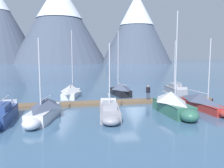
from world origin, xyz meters
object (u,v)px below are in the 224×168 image
object	(u,v)px
sailboat_end_of_dock	(203,102)
person_on_dock	(148,91)
sailboat_second_berth	(43,110)
sailboat_mid_dock_starboard	(110,111)
sailboat_outer_slip	(174,104)
sailboat_far_berth	(120,89)
sailboat_mid_dock_port	(72,91)
sailboat_nearest_berth	(1,116)
sailboat_last_slip	(174,89)

from	to	relation	value
sailboat_end_of_dock	person_on_dock	world-z (taller)	sailboat_end_of_dock
sailboat_second_berth	person_on_dock	xyz separation A→B (m)	(11.34, 5.35, 0.42)
sailboat_mid_dock_starboard	sailboat_second_berth	bearing A→B (deg)	176.74
sailboat_outer_slip	sailboat_far_berth	bearing A→B (deg)	100.50
sailboat_second_berth	sailboat_far_berth	size ratio (longest dim) A/B	0.76
sailboat_mid_dock_port	person_on_dock	xyz separation A→B (m)	(8.50, -6.04, 0.49)
sailboat_far_berth	person_on_dock	bearing A→B (deg)	-70.97
sailboat_mid_dock_starboard	sailboat_end_of_dock	xyz separation A→B (m)	(9.72, 0.84, 0.22)
sailboat_far_berth	sailboat_end_of_dock	bearing A→B (deg)	-60.63
sailboat_nearest_berth	sailboat_last_slip	bearing A→B (deg)	29.73
sailboat_mid_dock_port	sailboat_end_of_dock	bearing A→B (deg)	-41.13
sailboat_nearest_berth	sailboat_second_berth	world-z (taller)	sailboat_nearest_berth
sailboat_far_berth	sailboat_outer_slip	world-z (taller)	sailboat_outer_slip
sailboat_mid_dock_starboard	sailboat_far_berth	distance (m)	11.97
sailboat_nearest_berth	sailboat_end_of_dock	xyz separation A→B (m)	(18.50, 0.92, 0.10)
sailboat_nearest_berth	sailboat_mid_dock_port	world-z (taller)	sailboat_mid_dock_port
sailboat_mid_dock_starboard	sailboat_far_berth	bearing A→B (deg)	71.48
sailboat_outer_slip	sailboat_end_of_dock	world-z (taller)	sailboat_outer_slip
sailboat_mid_dock_starboard	sailboat_end_of_dock	distance (m)	9.75
sailboat_mid_dock_port	sailboat_far_berth	distance (m)	6.55
sailboat_second_berth	sailboat_last_slip	distance (m)	21.29
sailboat_second_berth	sailboat_mid_dock_starboard	world-z (taller)	sailboat_second_berth
sailboat_outer_slip	sailboat_last_slip	size ratio (longest dim) A/B	1.21
sailboat_mid_dock_starboard	sailboat_end_of_dock	bearing A→B (deg)	4.91
sailboat_second_berth	sailboat_far_berth	world-z (taller)	sailboat_far_berth
sailboat_mid_dock_port	sailboat_outer_slip	world-z (taller)	sailboat_outer_slip
sailboat_nearest_berth	sailboat_last_slip	distance (m)	24.23
sailboat_end_of_dock	person_on_dock	size ratio (longest dim) A/B	4.26
sailboat_mid_dock_starboard	sailboat_far_berth	world-z (taller)	sailboat_far_berth
sailboat_second_berth	sailboat_last_slip	size ratio (longest dim) A/B	0.89
sailboat_mid_dock_port	person_on_dock	distance (m)	10.44
sailboat_mid_dock_port	sailboat_end_of_dock	world-z (taller)	sailboat_mid_dock_port
sailboat_mid_dock_port	sailboat_far_berth	xyz separation A→B (m)	(6.54, -0.36, 0.04)
sailboat_nearest_berth	sailboat_mid_dock_starboard	size ratio (longest dim) A/B	1.28
sailboat_mid_dock_starboard	sailboat_last_slip	bearing A→B (deg)	44.23
sailboat_mid_dock_port	sailboat_last_slip	xyz separation A→B (m)	(14.99, 0.22, -0.22)
sailboat_far_berth	sailboat_end_of_dock	size ratio (longest dim) A/B	1.23
sailboat_mid_dock_port	sailboat_last_slip	bearing A→B (deg)	0.84
person_on_dock	sailboat_far_berth	bearing A→B (deg)	109.03
sailboat_nearest_berth	sailboat_mid_dock_port	size ratio (longest dim) A/B	0.98
sailboat_far_berth	sailboat_last_slip	xyz separation A→B (m)	(8.45, 0.59, -0.26)
sailboat_nearest_berth	sailboat_end_of_dock	world-z (taller)	sailboat_nearest_berth
sailboat_last_slip	person_on_dock	bearing A→B (deg)	-136.05
sailboat_last_slip	sailboat_outer_slip	bearing A→B (deg)	-117.30
sailboat_far_berth	sailboat_outer_slip	bearing A→B (deg)	-79.50
sailboat_mid_dock_port	sailboat_end_of_dock	distance (m)	16.53
sailboat_nearest_berth	sailboat_outer_slip	bearing A→B (deg)	-0.73
person_on_dock	sailboat_end_of_dock	bearing A→B (deg)	-50.69
sailboat_last_slip	person_on_dock	world-z (taller)	sailboat_last_slip
sailboat_nearest_berth	person_on_dock	xyz separation A→B (m)	(14.54, 5.75, 0.63)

